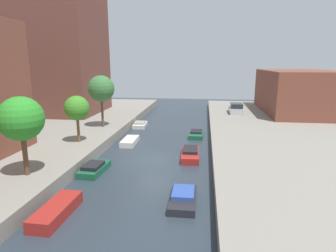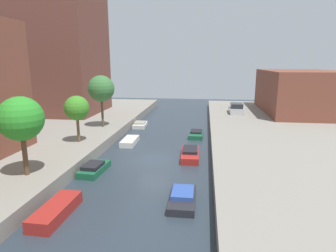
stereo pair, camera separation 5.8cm
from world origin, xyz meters
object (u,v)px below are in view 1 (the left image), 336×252
moored_boat_left_4 (140,125)px  moored_boat_right_2 (190,154)px  parked_car (236,109)px  moored_boat_right_1 (183,198)px  apartment_tower_far (63,49)px  moored_boat_right_3 (196,134)px  street_tree_2 (77,108)px  moored_boat_left_3 (130,141)px  street_tree_3 (101,89)px  moored_boat_left_2 (94,168)px  street_tree_1 (21,119)px  moored_boat_left_1 (56,211)px  low_block_right (299,92)px

moored_boat_left_4 → moored_boat_right_2: size_ratio=0.78×
parked_car → moored_boat_right_1: (-5.72, -26.15, -1.31)m
apartment_tower_far → moored_boat_right_3: bearing=-23.1°
street_tree_2 → moored_boat_right_2: street_tree_2 is taller
parked_car → moored_boat_left_3: size_ratio=1.23×
moored_boat_right_1 → moored_boat_right_3: (0.30, 15.73, -0.01)m
moored_boat_right_2 → moored_boat_right_3: size_ratio=1.28×
street_tree_3 → moored_boat_right_1: bearing=-55.5°
moored_boat_left_2 → moored_boat_left_4: 15.94m
street_tree_1 → moored_boat_left_3: street_tree_1 is taller
street_tree_1 → moored_boat_left_4: street_tree_1 is taller
apartment_tower_far → parked_car: apartment_tower_far is taller
street_tree_2 → moored_boat_right_2: (10.42, -0.30, -3.81)m
street_tree_3 → moored_boat_left_3: (3.98, -3.18, -5.08)m
moored_boat_left_2 → moored_boat_left_4: bearing=90.1°
moored_boat_left_1 → moored_boat_left_4: moored_boat_left_1 is taller
moored_boat_left_2 → moored_boat_right_1: moored_boat_left_2 is taller
apartment_tower_far → moored_boat_right_2: size_ratio=4.44×
parked_car → moored_boat_left_4: bearing=-154.0°
apartment_tower_far → moored_boat_left_2: 25.36m
moored_boat_right_3 → moored_boat_right_2: bearing=-92.3°
moored_boat_left_4 → street_tree_2: bearing=-106.3°
street_tree_3 → moored_boat_left_1: size_ratio=1.55×
low_block_right → moored_boat_left_2: bearing=-132.2°
parked_car → low_block_right: bearing=12.4°
moored_boat_right_3 → moored_boat_left_2: bearing=-122.1°
street_tree_1 → parked_car: 30.34m
moored_boat_left_1 → moored_boat_left_2: 6.41m
street_tree_2 → moored_boat_left_4: 12.29m
street_tree_2 → street_tree_3: bearing=90.0°
parked_car → moored_boat_left_1: bearing=-113.6°
street_tree_1 → moored_boat_left_2: 6.42m
moored_boat_left_2 → moored_boat_right_3: moored_boat_left_2 is taller
street_tree_2 → moored_boat_left_3: size_ratio=1.30×
street_tree_2 → moored_boat_right_3: (10.71, 7.06, -3.87)m
street_tree_2 → moored_boat_right_1: 14.09m
street_tree_1 → street_tree_2: street_tree_1 is taller
apartment_tower_far → moored_boat_left_4: 16.04m
moored_boat_right_2 → street_tree_1: bearing=-143.5°
street_tree_2 → moored_boat_left_3: (3.98, 3.27, -3.89)m
moored_boat_right_1 → street_tree_2: bearing=140.2°
moored_boat_left_3 → moored_boat_right_3: 7.72m
street_tree_1 → low_block_right: bearing=47.4°
low_block_right → moored_boat_left_4: bearing=-159.3°
moored_boat_left_4 → moored_boat_right_3: (7.44, -4.14, -0.00)m
moored_boat_left_1 → moored_boat_left_3: (0.33, 14.41, -0.07)m
moored_boat_right_1 → moored_boat_right_2: moored_boat_right_2 is taller
street_tree_3 → moored_boat_right_2: street_tree_3 is taller
street_tree_3 → moored_boat_left_1: (3.65, -17.59, -5.01)m
moored_boat_left_2 → moored_boat_right_2: size_ratio=0.80×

